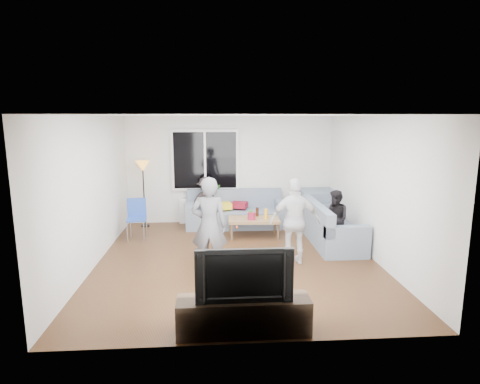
{
  "coord_description": "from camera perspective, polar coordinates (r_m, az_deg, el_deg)",
  "views": [
    {
      "loc": [
        -0.43,
        -6.91,
        2.57
      ],
      "look_at": [
        0.1,
        0.6,
        1.15
      ],
      "focal_mm": 29.71,
      "sensor_mm": 36.0,
      "label": 1
    }
  ],
  "objects": [
    {
      "name": "ceiling",
      "position": [
        6.92,
        -0.49,
        11.1
      ],
      "size": [
        5.0,
        5.5,
        0.04
      ],
      "primitive_type": "cube",
      "color": "white",
      "rests_on": "ground"
    },
    {
      "name": "wall_front",
      "position": [
        4.35,
        1.82,
        -6.28
      ],
      "size": [
        5.0,
        0.04,
        2.6
      ],
      "primitive_type": "cube",
      "color": "silver",
      "rests_on": "ground"
    },
    {
      "name": "player_left",
      "position": [
        6.55,
        -4.44,
        -4.87
      ],
      "size": [
        0.64,
        0.46,
        1.63
      ],
      "primitive_type": "imported",
      "rotation": [
        0.0,
        0.0,
        3.02
      ],
      "color": "#4E4E54",
      "rests_on": "floor"
    },
    {
      "name": "potted_plant",
      "position": [
        9.69,
        -3.33,
        0.08
      ],
      "size": [
        0.23,
        0.2,
        0.34
      ],
      "primitive_type": "imported",
      "rotation": [
        0.0,
        0.0,
        0.33
      ],
      "color": "#2D5D25",
      "rests_on": "radiator"
    },
    {
      "name": "wall_left",
      "position": [
        7.33,
        -20.54,
        0.02
      ],
      "size": [
        0.04,
        5.5,
        2.6
      ],
      "primitive_type": "cube",
      "color": "silver",
      "rests_on": "ground"
    },
    {
      "name": "tv_console",
      "position": [
        5.01,
        0.52,
        -17.3
      ],
      "size": [
        1.6,
        0.4,
        0.44
      ],
      "primitive_type": "cube",
      "color": "#34271A",
      "rests_on": "floor"
    },
    {
      "name": "floor_lamp",
      "position": [
        9.65,
        -13.63,
        -0.32
      ],
      "size": [
        0.32,
        0.32,
        1.56
      ],
      "primitive_type": null,
      "color": "orange",
      "rests_on": "floor"
    },
    {
      "name": "sofa_corner",
      "position": [
        9.76,
        11.14,
        -2.22
      ],
      "size": [
        0.85,
        0.85,
        0.85
      ],
      "primitive_type": "cube",
      "color": "slate",
      "rests_on": "floor"
    },
    {
      "name": "wall_right",
      "position": [
        7.62,
        18.81,
        0.51
      ],
      "size": [
        0.04,
        5.5,
        2.6
      ],
      "primitive_type": "cube",
      "color": "silver",
      "rests_on": "ground"
    },
    {
      "name": "television",
      "position": [
        4.77,
        0.53,
        -11.48
      ],
      "size": [
        1.14,
        0.15,
        0.66
      ],
      "primitive_type": "imported",
      "color": "black",
      "rests_on": "tv_console"
    },
    {
      "name": "bottle_d",
      "position": [
        8.63,
        3.75,
        -3.15
      ],
      "size": [
        0.07,
        0.07,
        0.22
      ],
      "primitive_type": "cylinder",
      "color": "#FFA616",
      "rests_on": "coffee_table"
    },
    {
      "name": "coffee_table",
      "position": [
        8.72,
        1.99,
        -5.09
      ],
      "size": [
        1.13,
        0.65,
        0.4
      ],
      "primitive_type": "cube",
      "rotation": [
        0.0,
        0.0,
        -0.05
      ],
      "color": "#8E6544",
      "rests_on": "floor"
    },
    {
      "name": "spectator_right",
      "position": [
        8.17,
        13.56,
        -3.76
      ],
      "size": [
        0.59,
        0.66,
        1.15
      ],
      "primitive_type": "imported",
      "rotation": [
        0.0,
        0.0,
        -1.26
      ],
      "color": "black",
      "rests_on": "floor"
    },
    {
      "name": "bottle_b",
      "position": [
        8.56,
        1.57,
        -3.3
      ],
      "size": [
        0.08,
        0.08,
        0.2
      ],
      "primitive_type": "cylinder",
      "color": "#197C16",
      "rests_on": "coffee_table"
    },
    {
      "name": "bottle_c",
      "position": [
        8.85,
        2.5,
        -2.87
      ],
      "size": [
        0.07,
        0.07,
        0.2
      ],
      "primitive_type": "cylinder",
      "color": "black",
      "rests_on": "coffee_table"
    },
    {
      "name": "wall_back",
      "position": [
        9.77,
        -1.48,
        3.21
      ],
      "size": [
        5.0,
        0.04,
        2.6
      ],
      "primitive_type": "cube",
      "color": "silver",
      "rests_on": "ground"
    },
    {
      "name": "floor",
      "position": [
        7.39,
        -0.45,
        -9.83
      ],
      "size": [
        5.0,
        5.5,
        0.04
      ],
      "primitive_type": "cube",
      "color": "#56351C",
      "rests_on": "ground"
    },
    {
      "name": "cushion_red",
      "position": [
        9.49,
        -0.09,
        -1.86
      ],
      "size": [
        0.44,
        0.4,
        0.13
      ],
      "primitive_type": "cube",
      "rotation": [
        0.0,
        0.0,
        -0.32
      ],
      "color": "maroon",
      "rests_on": "sofa_back_section"
    },
    {
      "name": "pitcher",
      "position": [
        8.55,
        1.67,
        -3.44
      ],
      "size": [
        0.17,
        0.17,
        0.17
      ],
      "primitive_type": "cylinder",
      "color": "maroon",
      "rests_on": "coffee_table"
    },
    {
      "name": "radiator",
      "position": [
        9.82,
        -4.92,
        -2.66
      ],
      "size": [
        1.3,
        0.12,
        0.62
      ],
      "primitive_type": "cube",
      "color": "silver",
      "rests_on": "floor"
    },
    {
      "name": "player_right",
      "position": [
        7.07,
        7.9,
        -4.21
      ],
      "size": [
        0.91,
        0.41,
        1.53
      ],
      "primitive_type": "imported",
      "rotation": [
        0.0,
        0.0,
        3.1
      ],
      "color": "silver",
      "rests_on": "floor"
    },
    {
      "name": "cushion_yellow",
      "position": [
        9.39,
        -2.49,
        -2.0
      ],
      "size": [
        0.44,
        0.4,
        0.14
      ],
      "primitive_type": "cube",
      "rotation": [
        0.0,
        0.0,
        0.22
      ],
      "color": "yellow",
      "rests_on": "sofa_back_section"
    },
    {
      "name": "spectator_back",
      "position": [
        9.42,
        -4.9,
        -1.46
      ],
      "size": [
        0.85,
        0.61,
        1.19
      ],
      "primitive_type": "imported",
      "rotation": [
        0.0,
        0.0,
        0.24
      ],
      "color": "black",
      "rests_on": "floor"
    },
    {
      "name": "window_frame",
      "position": [
        9.65,
        -5.04,
        4.57
      ],
      "size": [
        1.62,
        0.06,
        1.47
      ],
      "primitive_type": "cube",
      "color": "white",
      "rests_on": "wall_back"
    },
    {
      "name": "window_mullion",
      "position": [
        9.6,
        -5.04,
        4.54
      ],
      "size": [
        0.05,
        0.03,
        1.35
      ],
      "primitive_type": "cube",
      "color": "white",
      "rests_on": "window_frame"
    },
    {
      "name": "sofa_back_section",
      "position": [
        9.44,
        -0.71,
        -2.45
      ],
      "size": [
        2.3,
        0.85,
        0.85
      ],
      "primitive_type": null,
      "color": "slate",
      "rests_on": "floor"
    },
    {
      "name": "window_glass",
      "position": [
        9.61,
        -5.04,
        4.55
      ],
      "size": [
        1.5,
        0.02,
        1.35
      ],
      "primitive_type": "cube",
      "color": "black",
      "rests_on": "window_frame"
    },
    {
      "name": "sofa_right_section",
      "position": [
        8.39,
        13.13,
        -4.42
      ],
      "size": [
        2.0,
        0.85,
        0.85
      ],
      "primitive_type": null,
      "rotation": [
        0.0,
        0.0,
        1.57
      ],
      "color": "slate",
      "rests_on": "floor"
    },
    {
      "name": "vase",
      "position": [
        9.71,
        -5.78,
        -0.44
      ],
      "size": [
        0.17,
        0.17,
        0.17
      ],
      "primitive_type": "imported",
      "rotation": [
        0.0,
        0.0,
        -0.05
      ],
      "color": "white",
      "rests_on": "radiator"
    },
    {
      "name": "side_chair",
      "position": [
        8.74,
        -14.62,
        -3.84
      ],
      "size": [
        0.44,
        0.44,
        0.86
      ],
      "primitive_type": null,
      "rotation": [
        0.0,
        0.0,
        0.11
      ],
      "color": "#294DB3",
      "rests_on": "floor"
    }
  ]
}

